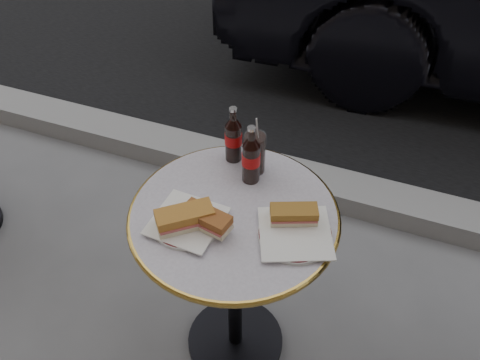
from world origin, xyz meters
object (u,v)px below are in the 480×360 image
(plate_right, at_px, (295,235))
(cola_bottle_left, at_px, (233,134))
(cola_glass, at_px, (255,153))
(bistro_table, at_px, (235,287))
(cola_bottle_right, at_px, (251,154))
(plate_left, at_px, (187,222))

(plate_right, distance_m, cola_bottle_left, 0.38)
(cola_glass, bearing_deg, bistro_table, -87.84)
(plate_right, relative_size, cola_bottle_right, 1.03)
(plate_right, bearing_deg, cola_bottle_right, 138.35)
(bistro_table, distance_m, cola_glass, 0.48)
(plate_left, xyz_separation_m, cola_bottle_left, (0.02, 0.31, 0.09))
(plate_left, bearing_deg, cola_bottle_left, 86.13)
(bistro_table, xyz_separation_m, cola_bottle_right, (-0.00, 0.15, 0.47))
(plate_left, relative_size, cola_glass, 1.44)
(bistro_table, height_order, cola_bottle_left, cola_bottle_left)
(cola_bottle_left, bearing_deg, cola_glass, -19.49)
(cola_bottle_right, xyz_separation_m, cola_glass, (-0.00, 0.04, -0.03))
(cola_bottle_left, bearing_deg, cola_bottle_right, -40.48)
(bistro_table, distance_m, cola_bottle_left, 0.52)
(plate_right, bearing_deg, cola_glass, 132.46)
(bistro_table, xyz_separation_m, cola_bottle_left, (-0.09, 0.22, 0.47))
(cola_bottle_right, bearing_deg, plate_left, -114.03)
(plate_left, bearing_deg, plate_right, 12.31)
(cola_glass, bearing_deg, cola_bottle_left, 160.51)
(bistro_table, relative_size, cola_bottle_left, 3.69)
(plate_left, bearing_deg, bistro_table, 38.38)
(plate_left, height_order, cola_bottle_left, cola_bottle_left)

